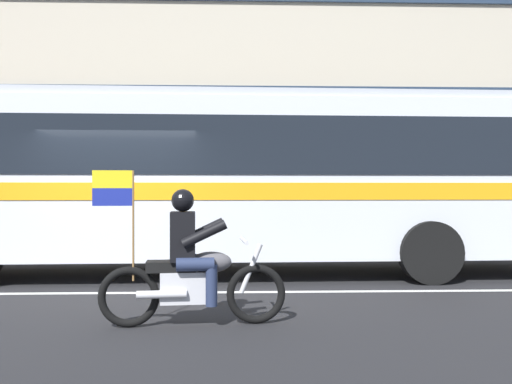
% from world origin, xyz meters
% --- Properties ---
extents(ground_plane, '(60.00, 60.00, 0.00)m').
position_xyz_m(ground_plane, '(0.00, 0.00, 0.00)').
color(ground_plane, black).
extents(sidewalk_curb, '(28.00, 3.80, 0.15)m').
position_xyz_m(sidewalk_curb, '(0.00, 5.10, 0.07)').
color(sidewalk_curb, '#B7B2A8').
rests_on(sidewalk_curb, ground_plane).
extents(lane_center_stripe, '(26.60, 0.14, 0.01)m').
position_xyz_m(lane_center_stripe, '(0.00, -0.60, 0.00)').
color(lane_center_stripe, silver).
rests_on(lane_center_stripe, ground_plane).
extents(office_building_facade, '(28.00, 0.89, 11.00)m').
position_xyz_m(office_building_facade, '(0.00, 7.39, 5.51)').
color(office_building_facade, '#B2A893').
rests_on(office_building_facade, ground_plane).
extents(transit_bus, '(12.84, 2.92, 3.22)m').
position_xyz_m(transit_bus, '(1.58, 1.19, 1.88)').
color(transit_bus, silver).
rests_on(transit_bus, ground_plane).
extents(motorcycle_with_rider, '(2.19, 0.64, 1.78)m').
position_xyz_m(motorcycle_with_rider, '(1.39, -2.60, 0.67)').
color(motorcycle_with_rider, black).
rests_on(motorcycle_with_rider, ground_plane).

